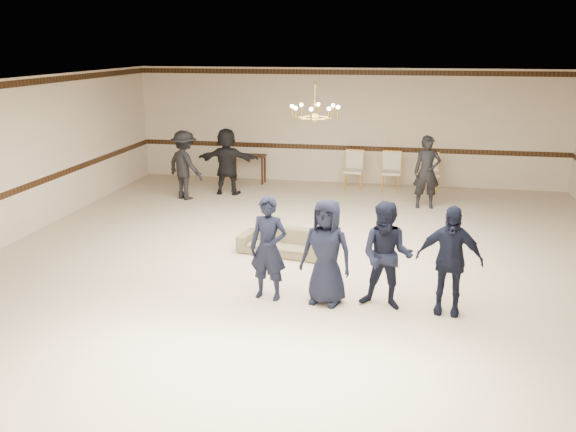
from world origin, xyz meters
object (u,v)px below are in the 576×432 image
at_px(chandelier, 315,100).
at_px(adult_right, 427,172).
at_px(adult_mid, 227,161).
at_px(banquet_chair_left, 354,171).
at_px(banquet_chair_mid, 391,172).
at_px(console_table, 249,169).
at_px(settee, 282,241).
at_px(boy_b, 326,252).
at_px(boy_d, 449,260).
at_px(boy_c, 387,256).
at_px(banquet_chair_right, 429,174).
at_px(adult_left, 185,165).
at_px(boy_a, 268,248).

xyz_separation_m(chandelier, adult_right, (2.18, 3.66, -2.00)).
bearing_deg(adult_mid, banquet_chair_left, -162.17).
bearing_deg(banquet_chair_mid, banquet_chair_left, 178.03).
bearing_deg(console_table, settee, -68.88).
relative_size(boy_b, boy_d, 1.00).
relative_size(adult_right, console_table, 1.79).
height_order(boy_c, adult_right, adult_right).
xyz_separation_m(banquet_chair_left, banquet_chair_right, (2.00, 0.00, 0.00)).
distance_m(boy_b, adult_mid, 7.27).
bearing_deg(boy_b, settee, 131.28).
distance_m(chandelier, adult_right, 4.71).
relative_size(boy_d, adult_left, 0.94).
bearing_deg(adult_right, banquet_chair_left, 134.13).
xyz_separation_m(boy_d, console_table, (-5.05, 7.76, -0.41)).
xyz_separation_m(boy_c, adult_right, (0.73, 5.98, 0.05)).
xyz_separation_m(adult_right, banquet_chair_right, (0.12, 1.57, -0.36)).
bearing_deg(banquet_chair_mid, boy_d, -84.05).
xyz_separation_m(boy_d, banquet_chair_left, (-2.05, 7.56, -0.31)).
distance_m(boy_b, settee, 2.40).
xyz_separation_m(boy_b, adult_mid, (-3.47, 6.38, 0.05)).
distance_m(boy_b, boy_d, 1.80).
relative_size(boy_d, settee, 0.99).
distance_m(banquet_chair_mid, console_table, 4.01).
bearing_deg(chandelier, settee, -153.72).
bearing_deg(boy_c, banquet_chair_right, 93.98).
xyz_separation_m(boy_b, settee, (-1.10, 2.05, -0.58)).
height_order(adult_mid, banquet_chair_left, adult_mid).
relative_size(adult_right, banquet_chair_left, 1.70).
bearing_deg(boy_d, banquet_chair_left, 111.16).
distance_m(chandelier, adult_mid, 5.39).
height_order(boy_c, adult_left, adult_left).
relative_size(chandelier, console_table, 0.96).
bearing_deg(adult_right, adult_left, 176.84).
bearing_deg(adult_left, console_table, -88.73).
distance_m(chandelier, banquet_chair_left, 5.75).
height_order(adult_right, console_table, adult_right).
bearing_deg(settee, boy_d, -24.92).
height_order(boy_a, banquet_chair_mid, boy_a).
bearing_deg(boy_a, adult_left, 130.20).
distance_m(adult_mid, adult_right, 5.12).
relative_size(adult_mid, adult_right, 1.00).
distance_m(boy_d, banquet_chair_left, 7.83).
relative_size(adult_right, banquet_chair_mid, 1.70).
bearing_deg(adult_right, banquet_chair_right, 79.67).
xyz_separation_m(boy_b, boy_d, (1.80, 0.00, 0.00)).
bearing_deg(adult_right, boy_b, -111.27).
height_order(boy_d, adult_mid, adult_mid).
distance_m(boy_c, adult_right, 6.03).
bearing_deg(boy_d, console_table, 129.05).
relative_size(chandelier, boy_d, 0.57).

